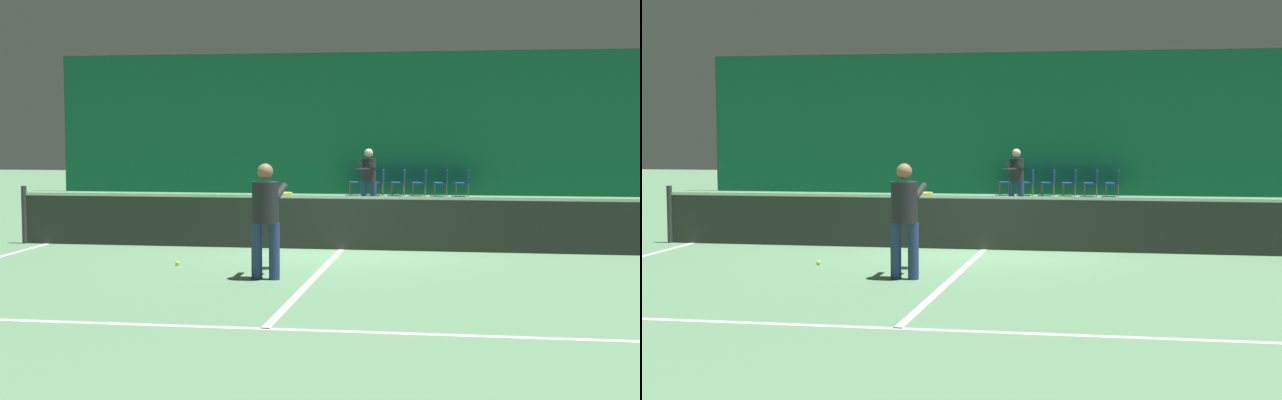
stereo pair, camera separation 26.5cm
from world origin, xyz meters
TOP-DOWN VIEW (x-y plane):
  - ground_plane at (0.00, 0.00)m, footprint 60.00×60.00m
  - backdrop_curtain at (0.00, 13.97)m, footprint 23.00×0.12m
  - court_line_baseline_far at (0.00, 11.90)m, footprint 11.00×0.10m
  - court_line_service_far at (0.00, 6.40)m, footprint 8.25×0.10m
  - court_line_service_near at (0.00, -6.40)m, footprint 8.25×0.10m
  - court_line_sideline_left at (-5.50, 0.00)m, footprint 0.10×23.80m
  - court_line_centre at (0.00, 0.00)m, footprint 0.10×12.80m
  - tennis_net at (0.00, 0.00)m, footprint 12.00×0.10m
  - player_near at (-0.65, -3.26)m, footprint 0.43×1.35m
  - player_far at (-0.25, 7.45)m, footprint 0.44×1.36m
  - courtside_chair_0 at (-1.16, 13.42)m, footprint 0.44×0.44m
  - courtside_chair_1 at (-0.47, 13.42)m, footprint 0.44×0.44m
  - courtside_chair_2 at (0.21, 13.42)m, footprint 0.44×0.44m
  - courtside_chair_3 at (0.90, 13.42)m, footprint 0.44×0.44m
  - courtside_chair_4 at (1.59, 13.42)m, footprint 0.44×0.44m
  - courtside_chair_5 at (2.27, 13.42)m, footprint 0.44×0.44m
  - tennis_ball at (-2.29, -2.22)m, footprint 0.07×0.07m

SIDE VIEW (x-z plane):
  - ground_plane at x=0.00m, z-range 0.00..0.00m
  - court_line_baseline_far at x=0.00m, z-range 0.00..0.00m
  - court_line_service_far at x=0.00m, z-range 0.00..0.00m
  - court_line_service_near at x=0.00m, z-range 0.00..0.00m
  - court_line_sideline_left at x=-5.50m, z-range 0.00..0.00m
  - court_line_centre at x=0.00m, z-range 0.00..0.00m
  - tennis_ball at x=-2.29m, z-range 0.00..0.07m
  - courtside_chair_0 at x=-1.16m, z-range 0.07..0.91m
  - courtside_chair_1 at x=-0.47m, z-range 0.07..0.91m
  - courtside_chair_2 at x=0.21m, z-range 0.07..0.91m
  - courtside_chair_3 at x=0.90m, z-range 0.07..0.91m
  - courtside_chair_4 at x=1.59m, z-range 0.07..0.91m
  - courtside_chair_5 at x=2.27m, z-range 0.07..0.91m
  - tennis_net at x=0.00m, z-range -0.02..1.05m
  - player_near at x=-0.65m, z-range 0.14..1.77m
  - player_far at x=-0.25m, z-range 0.14..1.77m
  - backdrop_curtain at x=0.00m, z-range 0.00..4.69m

